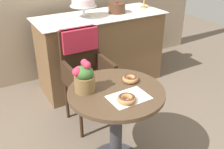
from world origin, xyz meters
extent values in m
cylinder|color=#4C3826|center=(0.00, 0.00, 0.70)|extent=(0.72, 0.72, 0.03)
cylinder|color=#333338|center=(0.00, 0.00, 0.34)|extent=(0.10, 0.10, 0.69)
cube|color=#332114|center=(0.06, 0.62, 0.47)|extent=(0.42, 0.42, 0.04)
cube|color=#332114|center=(0.06, 0.81, 0.72)|extent=(0.40, 0.04, 0.46)
cube|color=#332114|center=(-0.13, 0.62, 0.58)|extent=(0.04, 0.38, 0.18)
cube|color=#332114|center=(0.25, 0.62, 0.58)|extent=(0.04, 0.38, 0.18)
cube|color=#B22338|center=(0.06, 0.81, 0.84)|extent=(0.36, 0.11, 0.22)
cylinder|color=#332114|center=(-0.12, 0.44, 0.23)|extent=(0.03, 0.03, 0.45)
cylinder|color=#332114|center=(0.24, 0.44, 0.23)|extent=(0.03, 0.03, 0.45)
cylinder|color=#332114|center=(-0.12, 0.80, 0.23)|extent=(0.03, 0.03, 0.45)
cylinder|color=#332114|center=(0.24, 0.80, 0.23)|extent=(0.03, 0.03, 0.45)
cube|color=white|center=(0.03, -0.13, 0.72)|extent=(0.28, 0.20, 0.00)
torus|color=#AD7542|center=(-0.01, -0.16, 0.74)|extent=(0.13, 0.13, 0.04)
torus|color=#512D1E|center=(-0.01, -0.16, 0.75)|extent=(0.12, 0.12, 0.02)
torus|color=#AD7542|center=(0.16, 0.06, 0.74)|extent=(0.12, 0.12, 0.04)
torus|color=#512D1E|center=(0.16, 0.06, 0.75)|extent=(0.11, 0.11, 0.02)
cylinder|color=brown|center=(-0.20, 0.11, 0.78)|extent=(0.15, 0.15, 0.12)
ellipsoid|color=#38662D|center=(-0.20, 0.11, 0.87)|extent=(0.14, 0.14, 0.10)
sphere|color=#D82D4C|center=(-0.18, 0.11, 0.88)|extent=(0.06, 0.06, 0.06)
sphere|color=#D82D4C|center=(-0.19, 0.13, 0.93)|extent=(0.05, 0.05, 0.05)
sphere|color=#D82D4C|center=(-0.23, 0.14, 0.89)|extent=(0.05, 0.05, 0.05)
sphere|color=#D82D4C|center=(-0.25, 0.11, 0.89)|extent=(0.07, 0.07, 0.07)
sphere|color=#D82D4C|center=(-0.22, 0.08, 0.88)|extent=(0.05, 0.05, 0.05)
sphere|color=#D82D4C|center=(-0.19, 0.08, 0.94)|extent=(0.05, 0.05, 0.05)
cube|color=brown|center=(0.55, 1.30, 0.45)|extent=(1.50, 0.56, 0.90)
cube|color=white|center=(0.55, 1.30, 0.90)|extent=(1.56, 0.62, 0.01)
cylinder|color=silver|center=(0.34, 1.30, 0.91)|extent=(0.16, 0.16, 0.01)
cylinder|color=silver|center=(0.34, 1.30, 0.97)|extent=(0.03, 0.03, 0.12)
cylinder|color=silver|center=(0.34, 1.30, 1.03)|extent=(0.30, 0.30, 0.01)
cylinder|color=silver|center=(0.34, 1.30, 1.08)|extent=(0.26, 0.25, 0.08)
cylinder|color=beige|center=(0.34, 1.30, 1.05)|extent=(0.26, 0.26, 0.01)
cylinder|color=#4C2D1E|center=(0.77, 1.29, 0.96)|extent=(0.20, 0.20, 0.12)
sphere|color=red|center=(0.77, 1.29, 1.03)|extent=(0.02, 0.02, 0.02)
cylinder|color=#B28C47|center=(1.20, 1.34, 0.91)|extent=(0.09, 0.09, 0.01)
cylinder|color=#B28C47|center=(1.20, 1.34, 0.99)|extent=(0.02, 0.02, 0.16)
camera|label=1|loc=(-0.85, -1.43, 1.73)|focal=42.53mm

